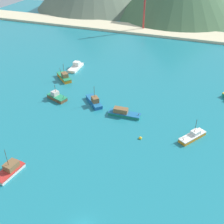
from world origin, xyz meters
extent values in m
cube|color=teal|center=(0.00, 30.00, -0.25)|extent=(260.00, 280.00, 0.50)
cube|color=brown|center=(-27.85, 39.48, 0.54)|extent=(7.23, 4.84, 1.08)
cube|color=#238C5B|center=(-27.85, 39.48, 1.18)|extent=(7.38, 4.94, 0.20)
cube|color=beige|center=(-28.64, 39.75, 1.97)|extent=(2.41, 2.58, 1.37)
cylinder|color=#4C3823|center=(-25.01, 38.49, 1.84)|extent=(0.64, 0.32, 1.47)
cylinder|color=#4C3823|center=(-28.29, 39.64, 3.82)|extent=(0.15, 0.15, 2.33)
cube|color=silver|center=(-21.41, 7.01, 0.35)|extent=(4.02, 7.23, 0.71)
cube|color=red|center=(-21.41, 7.01, 0.81)|extent=(4.10, 7.37, 0.20)
cube|color=brown|center=(-21.29, 7.86, 1.64)|extent=(2.71, 3.34, 1.47)
cylinder|color=#4C3823|center=(-21.38, 7.25, 4.54)|extent=(0.10, 0.10, 4.33)
cube|color=orange|center=(15.33, 33.95, 0.45)|extent=(6.44, 8.06, 0.90)
cube|color=white|center=(15.33, 33.95, 1.00)|extent=(6.57, 8.23, 0.20)
cube|color=silver|center=(15.89, 34.79, 1.58)|extent=(2.72, 2.88, 0.95)
cylinder|color=#4C3823|center=(13.30, 30.90, 1.53)|extent=(0.40, 0.52, 1.23)
cylinder|color=#4C3823|center=(15.64, 34.41, 3.95)|extent=(0.12, 0.12, 3.79)
cube|color=#1E5BA8|center=(-15.77, 41.36, 0.47)|extent=(7.67, 7.78, 0.94)
cube|color=#1E669E|center=(-15.77, 41.36, 1.04)|extent=(7.82, 7.93, 0.20)
cube|color=brown|center=(-15.03, 40.60, 1.94)|extent=(3.08, 3.10, 1.59)
cylinder|color=#4C3823|center=(-15.39, 40.96, 4.49)|extent=(0.13, 0.13, 3.52)
cube|color=#198466|center=(-4.62, 38.13, 0.35)|extent=(9.43, 2.98, 0.70)
cube|color=#1E669E|center=(-4.62, 38.13, 0.80)|extent=(9.61, 3.04, 0.20)
cube|color=brown|center=(-5.78, 38.09, 1.58)|extent=(4.22, 2.12, 1.37)
cylinder|color=#4C3823|center=(-0.43, 38.31, 1.19)|extent=(0.45, 0.14, 0.96)
cube|color=orange|center=(-32.82, 53.22, 0.60)|extent=(7.94, 7.40, 1.19)
cube|color=#238C5B|center=(-32.82, 53.22, 1.29)|extent=(8.09, 7.55, 0.20)
cube|color=brown|center=(-32.04, 52.54, 2.14)|extent=(3.27, 3.20, 1.50)
cylinder|color=#4C3823|center=(-35.63, 55.67, 2.02)|extent=(0.59, 0.54, 1.61)
cylinder|color=#4C3823|center=(-32.44, 52.88, 4.53)|extent=(0.14, 0.14, 3.28)
cube|color=silver|center=(-32.96, 62.95, 0.39)|extent=(3.50, 8.69, 0.78)
cube|color=white|center=(-32.96, 62.95, 0.88)|extent=(3.57, 8.86, 0.20)
cube|color=silver|center=(-33.01, 64.02, 1.76)|extent=(2.46, 2.38, 1.56)
sphere|color=gold|center=(2.66, 29.18, 0.15)|extent=(0.88, 0.88, 0.88)
cube|color=beige|center=(0.00, 120.71, 0.60)|extent=(247.00, 16.81, 1.20)
cylinder|color=#B7332D|center=(-21.30, 121.35, 15.02)|extent=(0.98, 0.98, 30.04)
camera|label=1|loc=(15.58, -26.87, 45.43)|focal=44.61mm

